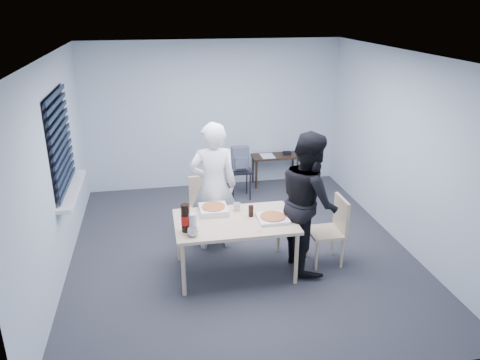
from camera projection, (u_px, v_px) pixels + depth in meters
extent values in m
plane|color=#2F3035|center=(240.00, 249.00, 6.44)|extent=(5.00, 5.00, 0.00)
plane|color=white|center=(240.00, 55.00, 5.50)|extent=(5.00, 5.00, 0.00)
plane|color=silver|center=(214.00, 115.00, 8.26)|extent=(4.50, 0.00, 4.50)
plane|color=silver|center=(299.00, 259.00, 3.68)|extent=(4.50, 0.00, 4.50)
plane|color=silver|center=(55.00, 171.00, 5.58)|extent=(0.00, 5.00, 5.00)
plane|color=silver|center=(402.00, 150.00, 6.36)|extent=(0.00, 5.00, 5.00)
plane|color=black|center=(59.00, 141.00, 5.86)|extent=(0.00, 1.30, 1.30)
cube|color=#151F2F|center=(62.00, 141.00, 5.86)|extent=(0.04, 1.30, 1.25)
cube|color=silver|center=(72.00, 190.00, 6.11)|extent=(0.18, 1.42, 0.05)
cube|color=beige|center=(235.00, 222.00, 5.67)|extent=(1.46, 0.92, 0.04)
cylinder|color=beige|center=(183.00, 270.00, 5.32)|extent=(0.05, 0.05, 0.67)
cylinder|color=beige|center=(179.00, 237.00, 6.05)|extent=(0.05, 0.05, 0.67)
cylinder|color=beige|center=(296.00, 259.00, 5.55)|extent=(0.05, 0.05, 0.67)
cylinder|color=beige|center=(279.00, 228.00, 6.29)|extent=(0.05, 0.05, 0.67)
cube|color=beige|center=(206.00, 211.00, 6.58)|extent=(0.42, 0.42, 0.04)
cube|color=beige|center=(204.00, 190.00, 6.66)|extent=(0.42, 0.04, 0.44)
cylinder|color=beige|center=(195.00, 232.00, 6.47)|extent=(0.03, 0.03, 0.41)
cylinder|color=beige|center=(193.00, 221.00, 6.78)|extent=(0.03, 0.03, 0.41)
cylinder|color=beige|center=(220.00, 230.00, 6.53)|extent=(0.03, 0.03, 0.41)
cylinder|color=beige|center=(216.00, 219.00, 6.84)|extent=(0.03, 0.03, 0.41)
cube|color=beige|center=(326.00, 232.00, 5.97)|extent=(0.42, 0.42, 0.04)
cube|color=beige|center=(341.00, 214.00, 5.92)|extent=(0.04, 0.42, 0.44)
cylinder|color=beige|center=(317.00, 256.00, 5.87)|extent=(0.03, 0.03, 0.41)
cylinder|color=beige|center=(308.00, 243.00, 6.18)|extent=(0.03, 0.03, 0.41)
cylinder|color=beige|center=(342.00, 253.00, 5.93)|extent=(0.03, 0.03, 0.41)
cylinder|color=beige|center=(332.00, 240.00, 6.24)|extent=(0.03, 0.03, 0.41)
imported|color=white|center=(213.00, 187.00, 6.21)|extent=(0.65, 0.42, 1.77)
imported|color=black|center=(309.00, 201.00, 5.76)|extent=(0.47, 0.86, 1.77)
cube|color=#312417|center=(275.00, 156.00, 8.52)|extent=(0.85, 0.38, 0.04)
cylinder|color=#312417|center=(256.00, 175.00, 8.42)|extent=(0.04, 0.04, 0.53)
cylinder|color=#312417|center=(253.00, 169.00, 8.69)|extent=(0.04, 0.04, 0.53)
cylinder|color=#312417|center=(297.00, 172.00, 8.55)|extent=(0.04, 0.04, 0.53)
cylinder|color=#312417|center=(292.00, 167.00, 8.82)|extent=(0.04, 0.04, 0.53)
cube|color=black|center=(240.00, 170.00, 7.95)|extent=(0.37, 0.37, 0.04)
cylinder|color=black|center=(233.00, 188.00, 7.88)|extent=(0.04, 0.04, 0.48)
cylinder|color=black|center=(230.00, 182.00, 8.15)|extent=(0.04, 0.04, 0.48)
cylinder|color=black|center=(250.00, 187.00, 7.93)|extent=(0.04, 0.04, 0.48)
cylinder|color=black|center=(247.00, 181.00, 8.20)|extent=(0.04, 0.04, 0.48)
cube|color=slate|center=(240.00, 158.00, 7.87)|extent=(0.29, 0.15, 0.40)
cube|color=slate|center=(241.00, 163.00, 7.79)|extent=(0.21, 0.06, 0.19)
cube|color=white|center=(214.00, 211.00, 5.87)|extent=(0.35, 0.35, 0.04)
cube|color=white|center=(213.00, 208.00, 5.86)|extent=(0.35, 0.35, 0.04)
cylinder|color=#CC7F38|center=(213.00, 207.00, 5.85)|extent=(0.29, 0.29, 0.01)
cube|color=white|center=(273.00, 218.00, 5.67)|extent=(0.36, 0.36, 0.04)
cylinder|color=#CC7F38|center=(273.00, 216.00, 5.66)|extent=(0.31, 0.31, 0.01)
imported|color=silver|center=(193.00, 232.00, 5.27)|extent=(0.17, 0.17, 0.10)
imported|color=silver|center=(237.00, 207.00, 5.92)|extent=(0.10, 0.10, 0.09)
cylinder|color=black|center=(251.00, 211.00, 5.75)|extent=(0.06, 0.06, 0.14)
cylinder|color=black|center=(186.00, 218.00, 5.34)|extent=(0.10, 0.10, 0.34)
cylinder|color=red|center=(186.00, 220.00, 5.35)|extent=(0.11, 0.11, 0.11)
cylinder|color=silver|center=(193.00, 223.00, 5.35)|extent=(0.10, 0.10, 0.22)
torus|color=red|center=(260.00, 232.00, 5.38)|extent=(0.07, 0.07, 0.00)
cube|color=white|center=(267.00, 156.00, 8.47)|extent=(0.34, 0.38, 0.01)
cube|color=black|center=(287.00, 153.00, 8.54)|extent=(0.14, 0.11, 0.06)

